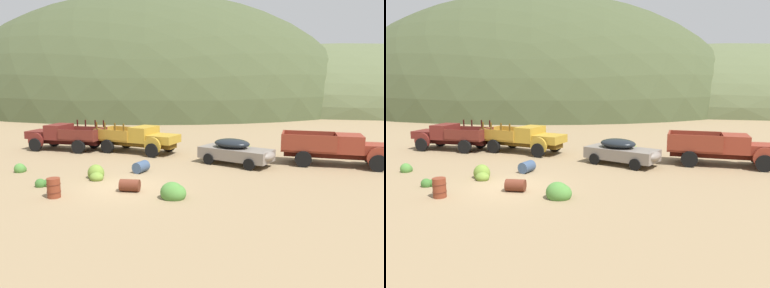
% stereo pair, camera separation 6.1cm
% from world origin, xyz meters
% --- Properties ---
extents(ground_plane, '(300.00, 300.00, 0.00)m').
position_xyz_m(ground_plane, '(0.00, 0.00, 0.00)').
color(ground_plane, '#937A56').
extents(hill_far_right, '(79.11, 66.57, 43.53)m').
position_xyz_m(hill_far_right, '(-21.33, 56.05, 0.00)').
color(hill_far_right, '#424C2D').
rests_on(hill_far_right, ground).
extents(hill_far_left, '(104.41, 55.98, 25.32)m').
position_xyz_m(hill_far_left, '(11.64, 65.52, 0.00)').
color(hill_far_left, '#56603D').
rests_on(hill_far_left, ground).
extents(truck_oxblood, '(5.76, 2.63, 2.16)m').
position_xyz_m(truck_oxblood, '(-8.96, 7.89, 1.00)').
color(truck_oxblood, black).
rests_on(truck_oxblood, ground).
extents(truck_mustard, '(6.31, 3.31, 2.16)m').
position_xyz_m(truck_mustard, '(-2.50, 8.28, 1.00)').
color(truck_mustard, '#593D12').
rests_on(truck_mustard, ground).
extents(car_primer_gray, '(4.91, 3.16, 1.57)m').
position_xyz_m(car_primer_gray, '(4.52, 6.26, 0.82)').
color(car_primer_gray, slate).
rests_on(car_primer_gray, ground).
extents(truck_rust_red, '(6.61, 2.51, 1.91)m').
position_xyz_m(truck_rust_red, '(10.77, 7.70, 1.02)').
color(truck_rust_red, '#42140D').
rests_on(truck_rust_red, ground).
extents(oil_drum_tipped, '(0.96, 0.69, 0.57)m').
position_xyz_m(oil_drum_tipped, '(0.60, -0.55, 0.28)').
color(oil_drum_tipped, '#5B2819').
rests_on(oil_drum_tipped, ground).
extents(oil_drum_by_truck, '(0.60, 0.60, 0.86)m').
position_xyz_m(oil_drum_by_truck, '(-2.18, -2.25, 0.43)').
color(oil_drum_by_truck, brown).
rests_on(oil_drum_by_truck, ground).
extents(oil_drum_spare, '(0.78, 0.99, 0.62)m').
position_xyz_m(oil_drum_spare, '(-0.36, 2.94, 0.31)').
color(oil_drum_spare, '#384C6B').
rests_on(oil_drum_spare, ground).
extents(bush_front_right, '(1.13, 1.09, 0.93)m').
position_xyz_m(bush_front_right, '(2.84, -0.95, 0.23)').
color(bush_front_right, '#4C8438').
rests_on(bush_front_right, ground).
extents(bush_near_barrel, '(1.05, 1.12, 0.92)m').
position_xyz_m(bush_near_barrel, '(-2.07, 1.09, 0.21)').
color(bush_near_barrel, olive).
rests_on(bush_near_barrel, ground).
extents(bush_back_edge, '(0.63, 0.65, 0.64)m').
position_xyz_m(bush_back_edge, '(-6.87, 1.21, 0.16)').
color(bush_back_edge, '#4C8438').
rests_on(bush_back_edge, ground).
extents(bush_front_left, '(0.94, 0.81, 0.81)m').
position_xyz_m(bush_front_left, '(4.48, 10.17, 0.21)').
color(bush_front_left, olive).
rests_on(bush_front_left, ground).
extents(bush_lone_scrub, '(0.77, 0.68, 0.51)m').
position_xyz_m(bush_lone_scrub, '(-3.72, -0.87, 0.12)').
color(bush_lone_scrub, '#3D702D').
rests_on(bush_lone_scrub, ground).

